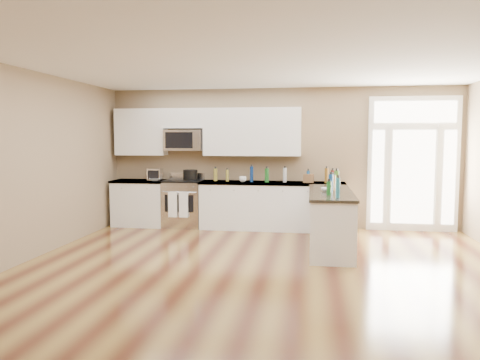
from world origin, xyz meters
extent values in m
plane|color=#4C2515|center=(0.00, 0.00, 0.00)|extent=(8.00, 8.00, 0.00)
plane|color=#8A7457|center=(0.00, 4.00, 1.40)|extent=(7.00, 0.00, 7.00)
plane|color=#8A7457|center=(0.00, -4.00, 1.40)|extent=(7.00, 0.00, 7.00)
plane|color=white|center=(0.00, 0.00, 2.80)|extent=(8.00, 8.00, 0.00)
cube|color=white|center=(-2.87, 3.69, 0.45)|extent=(1.06, 0.62, 0.90)
cube|color=black|center=(-2.87, 3.69, 0.05)|extent=(1.02, 0.52, 0.10)
cube|color=black|center=(-2.87, 3.69, 0.92)|extent=(1.10, 0.66, 0.04)
cube|color=white|center=(-0.16, 3.69, 0.45)|extent=(2.81, 0.62, 0.90)
cube|color=black|center=(-0.16, 3.69, 0.05)|extent=(2.77, 0.52, 0.10)
cube|color=black|center=(-0.16, 3.69, 0.92)|extent=(2.85, 0.66, 0.04)
cube|color=white|center=(0.93, 2.24, 0.45)|extent=(0.65, 2.28, 0.90)
cube|color=black|center=(0.93, 2.24, 0.05)|extent=(0.61, 2.18, 0.10)
cube|color=black|center=(0.93, 2.24, 0.92)|extent=(0.69, 2.32, 0.04)
cube|color=white|center=(-2.88, 3.83, 1.93)|extent=(1.04, 0.33, 0.95)
cube|color=white|center=(-0.57, 3.83, 1.93)|extent=(1.94, 0.33, 0.95)
cube|color=white|center=(-1.95, 3.83, 2.20)|extent=(0.82, 0.33, 0.40)
cube|color=silver|center=(-1.95, 3.80, 1.76)|extent=(0.78, 0.40, 0.42)
cube|color=black|center=(-2.01, 3.59, 1.76)|extent=(0.56, 0.01, 0.32)
cube|color=white|center=(2.55, 3.96, 1.30)|extent=(1.70, 0.08, 2.60)
cube|color=white|center=(2.55, 3.91, 1.05)|extent=(0.78, 0.02, 1.80)
cube|color=white|center=(1.89, 3.91, 1.05)|extent=(0.22, 0.02, 1.80)
cube|color=white|center=(3.21, 3.91, 1.05)|extent=(0.22, 0.02, 1.80)
cube|color=white|center=(2.55, 3.91, 2.30)|extent=(1.50, 0.02, 0.40)
cube|color=silver|center=(-1.96, 3.69, 0.46)|extent=(0.76, 0.62, 0.92)
cube|color=black|center=(-1.96, 3.69, 0.94)|extent=(0.76, 0.60, 0.03)
cube|color=silver|center=(-1.96, 3.99, 1.01)|extent=(0.76, 0.04, 0.14)
cube|color=black|center=(-1.96, 3.37, 0.52)|extent=(0.58, 0.01, 0.34)
cylinder|color=silver|center=(-1.96, 3.35, 0.74)|extent=(0.70, 0.02, 0.02)
cube|color=white|center=(-2.08, 3.34, 0.50)|extent=(0.18, 0.02, 0.50)
cube|color=white|center=(-1.86, 3.34, 0.50)|extent=(0.18, 0.02, 0.50)
cylinder|color=black|center=(-1.82, 3.75, 1.06)|extent=(0.37, 0.37, 0.23)
cube|color=silver|center=(-2.55, 3.70, 1.06)|extent=(0.28, 0.22, 0.24)
cube|color=brown|center=(0.56, 3.69, 1.02)|extent=(0.21, 0.16, 0.16)
imported|color=white|center=(-2.52, 3.56, 0.97)|extent=(0.26, 0.26, 0.05)
imported|color=white|center=(0.86, 2.20, 0.97)|extent=(0.24, 0.24, 0.06)
imported|color=white|center=(-0.72, 3.60, 1.00)|extent=(0.17, 0.17, 0.11)
cylinder|color=#19591E|center=(0.88, 1.70, 1.04)|extent=(0.07, 0.07, 0.21)
cylinder|color=navy|center=(0.55, 3.72, 1.05)|extent=(0.06, 0.06, 0.23)
cylinder|color=brown|center=(0.96, 2.35, 1.07)|extent=(0.09, 0.09, 0.25)
cylinder|color=olive|center=(-1.05, 3.71, 1.06)|extent=(0.06, 0.06, 0.23)
cylinder|color=#26727F|center=(0.99, 1.40, 1.09)|extent=(0.06, 0.06, 0.29)
cylinder|color=#591919|center=(0.99, 3.00, 1.08)|extent=(0.07, 0.07, 0.29)
cylinder|color=#B2B2B7|center=(0.10, 3.67, 1.08)|extent=(0.07, 0.07, 0.28)
cylinder|color=navy|center=(-0.55, 3.64, 1.09)|extent=(0.06, 0.06, 0.30)
cylinder|color=#3F7226|center=(1.04, 2.70, 1.09)|extent=(0.08, 0.08, 0.30)
cylinder|color=#19591E|center=(-0.25, 3.63, 1.08)|extent=(0.08, 0.08, 0.27)
cylinder|color=navy|center=(0.92, 2.05, 1.08)|extent=(0.07, 0.07, 0.29)
cylinder|color=brown|center=(0.90, 3.64, 1.08)|extent=(0.07, 0.07, 0.29)
cylinder|color=olive|center=(-1.30, 3.75, 1.07)|extent=(0.08, 0.08, 0.25)
camera|label=1|loc=(0.60, -5.45, 1.80)|focal=35.00mm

